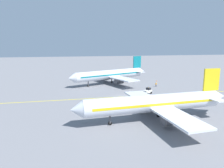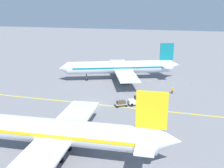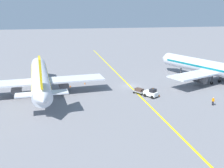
{
  "view_description": "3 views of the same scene",
  "coord_description": "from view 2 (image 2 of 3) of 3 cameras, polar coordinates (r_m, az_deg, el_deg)",
  "views": [
    {
      "loc": [
        -62.5,
        15.84,
        16.25
      ],
      "look_at": [
        5.28,
        1.92,
        3.08
      ],
      "focal_mm": 35.0,
      "sensor_mm": 36.0,
      "label": 1
    },
    {
      "loc": [
        -50.91,
        -19.46,
        20.62
      ],
      "look_at": [
        5.84,
        -2.77,
        3.21
      ],
      "focal_mm": 42.0,
      "sensor_mm": 36.0,
      "label": 2
    },
    {
      "loc": [
        -16.78,
        -59.9,
        18.33
      ],
      "look_at": [
        -5.62,
        -5.58,
        2.4
      ],
      "focal_mm": 42.0,
      "sensor_mm": 36.0,
      "label": 3
    }
  ],
  "objects": [
    {
      "name": "ground_plane",
      "position": [
        58.27,
        -4.25,
        -4.37
      ],
      "size": [
        400.0,
        400.0,
        0.0
      ],
      "primitive_type": "plane",
      "color": "slate"
    },
    {
      "name": "apron_yellow_centreline",
      "position": [
        58.27,
        -4.25,
        -4.37
      ],
      "size": [
        2.1,
        119.99,
        0.01
      ],
      "primitive_type": "cube",
      "rotation": [
        0.0,
        0.0,
        0.01
      ],
      "color": "yellow",
      "rests_on": "ground"
    },
    {
      "name": "ground_crew_worker",
      "position": [
        66.44,
        12.98,
        -1.29
      ],
      "size": [
        0.33,
        0.55,
        1.68
      ],
      "color": "#23232D",
      "rests_on": "ground"
    },
    {
      "name": "airplane_at_gate",
      "position": [
        38.41,
        -12.62,
        -10.15
      ],
      "size": [
        28.34,
        35.55,
        10.6
      ],
      "color": "silver",
      "rests_on": "ground"
    },
    {
      "name": "traffic_cone_by_wingtip",
      "position": [
        76.75,
        17.02,
        0.29
      ],
      "size": [
        0.32,
        0.32,
        0.55
      ],
      "primitive_type": "cone",
      "color": "orange",
      "rests_on": "ground"
    },
    {
      "name": "traffic_cone_far_edge",
      "position": [
        46.94,
        -12.87,
        -9.73
      ],
      "size": [
        0.32,
        0.32,
        0.55
      ],
      "primitive_type": "cone",
      "color": "orange",
      "rests_on": "ground"
    },
    {
      "name": "baggage_tug_white",
      "position": [
        57.61,
        5.09,
        -3.68
      ],
      "size": [
        2.92,
        3.33,
        2.11
      ],
      "color": "white",
      "rests_on": "ground"
    },
    {
      "name": "baggage_cart_trailing",
      "position": [
        56.57,
        1.98,
        -4.16
      ],
      "size": [
        2.6,
        2.94,
        1.24
      ],
      "color": "gray",
      "rests_on": "ground"
    },
    {
      "name": "traffic_cone_near_nose",
      "position": [
        59.69,
        5.23,
        -3.6
      ],
      "size": [
        0.32,
        0.32,
        0.55
      ],
      "primitive_type": "cone",
      "color": "orange",
      "rests_on": "ground"
    },
    {
      "name": "airplane_adjacent_stand",
      "position": [
        76.58,
        1.92,
        3.63
      ],
      "size": [
        27.89,
        34.0,
        10.6
      ],
      "color": "silver",
      "rests_on": "ground"
    },
    {
      "name": "traffic_cone_mid_apron",
      "position": [
        50.76,
        -12.73,
        -7.66
      ],
      "size": [
        0.32,
        0.32,
        0.55
      ],
      "primitive_type": "cone",
      "color": "orange",
      "rests_on": "ground"
    }
  ]
}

